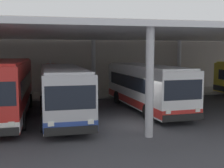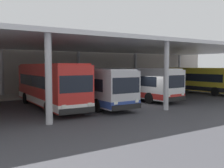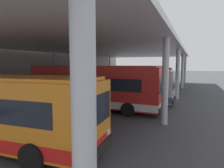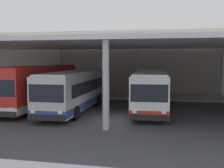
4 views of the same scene
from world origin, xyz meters
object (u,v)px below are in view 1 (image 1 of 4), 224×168
at_px(banner_sign, 51,76).
at_px(bus_middle_bay, 62,91).
at_px(bus_second_bay, 6,88).
at_px(trash_bin, 57,89).
at_px(bus_far_bay, 146,86).
at_px(bench_waiting, 21,90).

bearing_deg(banner_sign, bus_middle_bay, -86.58).
distance_m(bus_second_bay, bus_middle_bay, 3.52).
bearing_deg(bus_middle_bay, trash_bin, 89.44).
height_order(bus_far_bay, bench_waiting, bus_far_bay).
bearing_deg(banner_sign, trash_bin, 50.05).
distance_m(bus_middle_bay, trash_bin, 8.99).
bearing_deg(bench_waiting, bus_middle_bay, -71.08).
height_order(bus_second_bay, bus_far_bay, bus_second_bay).
relative_size(bus_second_bay, banner_sign, 3.55).
bearing_deg(bench_waiting, trash_bin, -3.29).
bearing_deg(banner_sign, bus_second_bay, -111.57).
height_order(bus_middle_bay, bus_far_bay, same).
height_order(bench_waiting, trash_bin, trash_bin).
xyz_separation_m(bus_second_bay, bus_far_bay, (9.34, 0.44, -0.19)).
xyz_separation_m(trash_bin, banner_sign, (-0.58, -0.69, 1.30)).
xyz_separation_m(bus_second_bay, bus_middle_bay, (3.41, -0.87, -0.19)).
distance_m(bus_second_bay, bench_waiting, 8.34).
bearing_deg(bus_far_bay, bus_second_bay, -177.31).
xyz_separation_m(bus_far_bay, bench_waiting, (-9.06, 7.81, -0.99)).
relative_size(bus_middle_bay, trash_bin, 10.77).
height_order(bench_waiting, banner_sign, banner_sign).
xyz_separation_m(bench_waiting, banner_sign, (2.63, -0.88, 1.32)).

